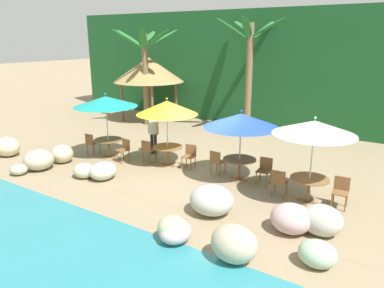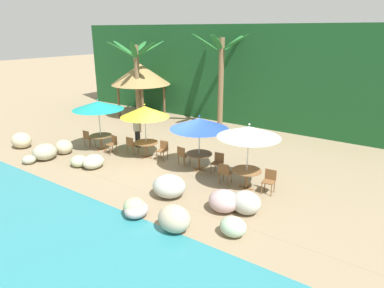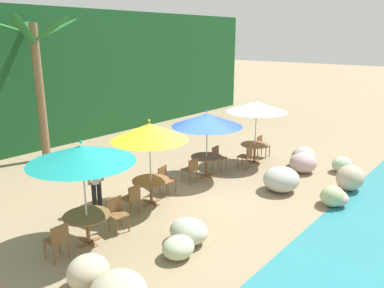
# 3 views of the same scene
# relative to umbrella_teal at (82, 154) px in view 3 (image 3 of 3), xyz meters

# --- Properties ---
(ground_plane) EXTENTS (120.00, 120.00, 0.00)m
(ground_plane) POSITION_rel_umbrella_teal_xyz_m (4.23, 0.28, -2.24)
(ground_plane) COLOR #937F60
(terrace_deck) EXTENTS (18.00, 5.20, 0.01)m
(terrace_deck) POSITION_rel_umbrella_teal_xyz_m (4.23, 0.28, -2.24)
(terrace_deck) COLOR #937F60
(terrace_deck) RESTS_ON ground
(foliage_backdrop) EXTENTS (28.00, 2.40, 6.00)m
(foliage_backdrop) POSITION_rel_umbrella_teal_xyz_m (4.23, 9.28, 0.76)
(foliage_backdrop) COLOR #194C23
(foliage_backdrop) RESTS_ON ground
(rock_seawall) EXTENTS (13.40, 3.10, 0.82)m
(rock_seawall) POSITION_rel_umbrella_teal_xyz_m (3.75, -2.33, -1.89)
(rock_seawall) COLOR #BDAC8E
(rock_seawall) RESTS_ON ground
(umbrella_teal) EXTENTS (2.44, 2.44, 2.56)m
(umbrella_teal) POSITION_rel_umbrella_teal_xyz_m (0.00, 0.00, 0.00)
(umbrella_teal) COLOR silver
(umbrella_teal) RESTS_ON ground
(dining_table_teal) EXTENTS (1.10, 1.10, 0.74)m
(dining_table_teal) POSITION_rel_umbrella_teal_xyz_m (0.00, 0.00, -1.63)
(dining_table_teal) COLOR brown
(dining_table_teal) RESTS_ON ground
(chair_teal_seaward) EXTENTS (0.48, 0.48, 0.87)m
(chair_teal_seaward) POSITION_rel_umbrella_teal_xyz_m (0.85, -0.03, -1.73)
(chair_teal_seaward) COLOR brown
(chair_teal_seaward) RESTS_ON ground
(chair_teal_inland) EXTENTS (0.43, 0.44, 0.87)m
(chair_teal_inland) POSITION_rel_umbrella_teal_xyz_m (-0.85, -0.11, -1.73)
(chair_teal_inland) COLOR brown
(chair_teal_inland) RESTS_ON ground
(umbrella_yellow) EXTENTS (2.22, 2.22, 2.55)m
(umbrella_yellow) POSITION_rel_umbrella_teal_xyz_m (2.57, 0.48, -0.05)
(umbrella_yellow) COLOR silver
(umbrella_yellow) RESTS_ON ground
(dining_table_yellow) EXTENTS (1.10, 1.10, 0.74)m
(dining_table_yellow) POSITION_rel_umbrella_teal_xyz_m (2.57, 0.48, -1.63)
(dining_table_yellow) COLOR brown
(dining_table_yellow) RESTS_ON ground
(chair_yellow_seaward) EXTENTS (0.48, 0.48, 0.87)m
(chair_yellow_seaward) POSITION_rel_umbrella_teal_xyz_m (3.39, 0.69, -1.73)
(chair_yellow_seaward) COLOR brown
(chair_yellow_seaward) RESTS_ON ground
(chair_yellow_inland) EXTENTS (0.43, 0.44, 0.87)m
(chair_yellow_inland) POSITION_rel_umbrella_teal_xyz_m (1.72, 0.36, -1.73)
(chair_yellow_inland) COLOR brown
(chair_yellow_inland) RESTS_ON ground
(umbrella_blue) EXTENTS (2.44, 2.44, 2.38)m
(umbrella_blue) POSITION_rel_umbrella_teal_xyz_m (5.42, 0.62, -0.20)
(umbrella_blue) COLOR silver
(umbrella_blue) RESTS_ON ground
(dining_table_blue) EXTENTS (1.10, 1.10, 0.74)m
(dining_table_blue) POSITION_rel_umbrella_teal_xyz_m (5.42, 0.62, -1.63)
(dining_table_blue) COLOR brown
(dining_table_blue) RESTS_ON ground
(chair_blue_seaward) EXTENTS (0.44, 0.45, 0.87)m
(chair_blue_seaward) POSITION_rel_umbrella_teal_xyz_m (6.26, 0.76, -1.73)
(chair_blue_seaward) COLOR brown
(chair_blue_seaward) RESTS_ON ground
(chair_blue_inland) EXTENTS (0.46, 0.47, 0.87)m
(chair_blue_inland) POSITION_rel_umbrella_teal_xyz_m (4.56, 0.62, -1.73)
(chair_blue_inland) COLOR brown
(chair_blue_inland) RESTS_ON ground
(umbrella_white) EXTENTS (2.29, 2.29, 2.53)m
(umbrella_white) POSITION_rel_umbrella_teal_xyz_m (7.86, 0.14, -0.02)
(umbrella_white) COLOR silver
(umbrella_white) RESTS_ON ground
(dining_table_white) EXTENTS (1.10, 1.10, 0.74)m
(dining_table_white) POSITION_rel_umbrella_teal_xyz_m (7.86, 0.14, -1.63)
(dining_table_white) COLOR brown
(dining_table_white) RESTS_ON ground
(chair_white_seaward) EXTENTS (0.45, 0.46, 0.87)m
(chair_white_seaward) POSITION_rel_umbrella_teal_xyz_m (8.70, 0.30, -1.73)
(chair_white_seaward) COLOR brown
(chair_white_seaward) RESTS_ON ground
(chair_white_inland) EXTENTS (0.45, 0.46, 0.87)m
(chair_white_inland) POSITION_rel_umbrella_teal_xyz_m (7.02, -0.02, -1.73)
(chair_white_inland) COLOR brown
(chair_white_inland) RESTS_ON ground
(palm_tree_second) EXTENTS (3.35, 3.51, 5.53)m
(palm_tree_second) POSITION_rel_umbrella_teal_xyz_m (2.84, 6.74, 1.42)
(palm_tree_second) COLOR brown
(palm_tree_second) RESTS_ON ground
(waiter_in_white) EXTENTS (0.52, 0.39, 1.70)m
(waiter_in_white) POSITION_rel_umbrella_teal_xyz_m (1.24, 1.30, -1.26)
(waiter_in_white) COLOR #232328
(waiter_in_white) RESTS_ON ground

